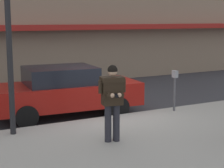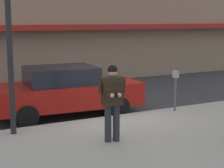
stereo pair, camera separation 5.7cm
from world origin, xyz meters
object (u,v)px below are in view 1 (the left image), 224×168
at_px(parked_sedan_mid, 65,91).
at_px(man_texting_on_phone, 112,95).
at_px(street_lamp_post, 8,12).
at_px(parking_meter, 175,85).

distance_m(parked_sedan_mid, man_texting_on_phone, 3.27).
bearing_deg(man_texting_on_phone, street_lamp_post, 138.96).
relative_size(parked_sedan_mid, parking_meter, 3.63).
bearing_deg(parked_sedan_mid, parking_meter, -26.54).
bearing_deg(parked_sedan_mid, street_lamp_post, -141.54).
bearing_deg(street_lamp_post, man_texting_on_phone, -41.04).
distance_m(man_texting_on_phone, street_lamp_post, 3.17).
bearing_deg(street_lamp_post, parked_sedan_mid, 38.46).
bearing_deg(street_lamp_post, parking_meter, 0.57).
xyz_separation_m(man_texting_on_phone, street_lamp_post, (-1.92, 1.67, 1.89)).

